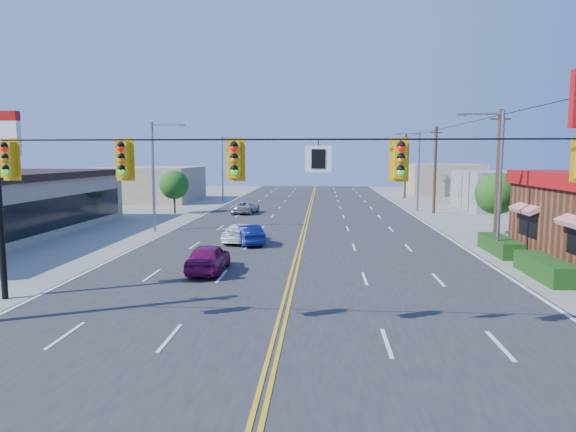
# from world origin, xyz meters

# --- Properties ---
(ground) EXTENTS (160.00, 160.00, 0.00)m
(ground) POSITION_xyz_m (0.00, 0.00, 0.00)
(ground) COLOR gray
(ground) RESTS_ON ground
(road) EXTENTS (20.00, 120.00, 0.06)m
(road) POSITION_xyz_m (0.00, 20.00, 0.03)
(road) COLOR #2D2D30
(road) RESTS_ON ground
(signal_span) EXTENTS (24.32, 0.34, 9.00)m
(signal_span) POSITION_xyz_m (-0.12, 0.00, 4.89)
(signal_span) COLOR #47301E
(signal_span) RESTS_ON ground
(streetlight_se) EXTENTS (2.55, 0.25, 8.00)m
(streetlight_se) POSITION_xyz_m (10.79, 14.00, 4.51)
(streetlight_se) COLOR gray
(streetlight_se) RESTS_ON ground
(streetlight_ne) EXTENTS (2.55, 0.25, 8.00)m
(streetlight_ne) POSITION_xyz_m (10.79, 38.00, 4.51)
(streetlight_ne) COLOR gray
(streetlight_ne) RESTS_ON ground
(streetlight_sw) EXTENTS (2.55, 0.25, 8.00)m
(streetlight_sw) POSITION_xyz_m (-10.79, 22.00, 4.51)
(streetlight_sw) COLOR gray
(streetlight_sw) RESTS_ON ground
(streetlight_nw) EXTENTS (2.55, 0.25, 8.00)m
(streetlight_nw) POSITION_xyz_m (-10.79, 48.00, 4.51)
(streetlight_nw) COLOR gray
(streetlight_nw) RESTS_ON ground
(utility_pole_near) EXTENTS (0.28, 0.28, 8.40)m
(utility_pole_near) POSITION_xyz_m (12.20, 18.00, 4.20)
(utility_pole_near) COLOR #47301E
(utility_pole_near) RESTS_ON ground
(utility_pole_mid) EXTENTS (0.28, 0.28, 8.40)m
(utility_pole_mid) POSITION_xyz_m (12.20, 36.00, 4.20)
(utility_pole_mid) COLOR #47301E
(utility_pole_mid) RESTS_ON ground
(utility_pole_far) EXTENTS (0.28, 0.28, 8.40)m
(utility_pole_far) POSITION_xyz_m (12.20, 54.00, 4.20)
(utility_pole_far) COLOR #47301E
(utility_pole_far) RESTS_ON ground
(tree_kfc_rear) EXTENTS (2.94, 2.94, 4.41)m
(tree_kfc_rear) POSITION_xyz_m (13.50, 22.00, 2.93)
(tree_kfc_rear) COLOR #47301E
(tree_kfc_rear) RESTS_ON ground
(tree_west) EXTENTS (2.80, 2.80, 4.20)m
(tree_west) POSITION_xyz_m (-13.00, 34.00, 2.79)
(tree_west) COLOR #47301E
(tree_west) RESTS_ON ground
(bld_east_mid) EXTENTS (12.00, 10.00, 4.00)m
(bld_east_mid) POSITION_xyz_m (22.00, 40.00, 2.00)
(bld_east_mid) COLOR gray
(bld_east_mid) RESTS_ON ground
(bld_west_far) EXTENTS (11.00, 12.00, 4.20)m
(bld_west_far) POSITION_xyz_m (-20.00, 48.00, 2.10)
(bld_west_far) COLOR tan
(bld_west_far) RESTS_ON ground
(bld_east_far) EXTENTS (10.00, 10.00, 4.40)m
(bld_east_far) POSITION_xyz_m (19.00, 62.00, 2.20)
(bld_east_far) COLOR tan
(bld_east_far) RESTS_ON ground
(car_magenta) EXTENTS (1.65, 4.03, 1.37)m
(car_magenta) POSITION_xyz_m (-4.06, 8.91, 0.69)
(car_magenta) COLOR #700C48
(car_magenta) RESTS_ON ground
(car_blue) EXTENTS (2.64, 3.96, 1.23)m
(car_blue) POSITION_xyz_m (-3.32, 16.76, 0.62)
(car_blue) COLOR navy
(car_blue) RESTS_ON ground
(car_white) EXTENTS (2.55, 4.37, 1.19)m
(car_white) POSITION_xyz_m (-3.78, 17.52, 0.59)
(car_white) COLOR white
(car_white) RESTS_ON ground
(car_silver) EXTENTS (2.49, 4.47, 1.18)m
(car_silver) POSITION_xyz_m (-6.06, 34.10, 0.59)
(car_silver) COLOR #B4B5B9
(car_silver) RESTS_ON ground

